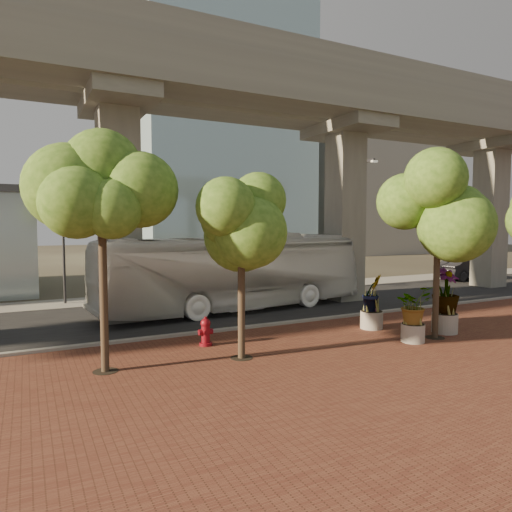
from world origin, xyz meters
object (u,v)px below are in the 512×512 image
parked_car (467,269)px  planter_front (413,308)px  transit_bus (234,272)px  fire_hydrant (206,332)px

parked_car → planter_front: planter_front is taller
transit_bus → fire_hydrant: (-3.55, -5.60, -1.33)m
parked_car → fire_hydrant: parked_car is taller
transit_bus → fire_hydrant: size_ratio=13.57×
parked_car → planter_front: bearing=120.9°
parked_car → fire_hydrant: size_ratio=5.19×
fire_hydrant → planter_front: planter_front is taller
transit_bus → fire_hydrant: transit_bus is taller
fire_hydrant → planter_front: (6.65, -2.84, 0.73)m
fire_hydrant → parked_car: bearing=19.9°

